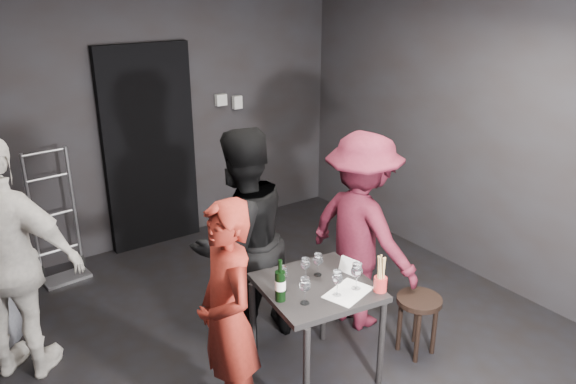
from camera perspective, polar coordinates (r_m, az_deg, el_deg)
floor at (r=4.42m, az=-0.36°, el=-16.42°), size 4.50×5.00×0.02m
wall_back at (r=5.91m, az=-14.35°, el=7.24°), size 4.50×0.04×2.70m
wall_right at (r=5.30m, az=20.18°, el=5.08°), size 0.04×5.00×2.70m
doorway at (r=5.93m, az=-13.88°, el=4.33°), size 0.95×0.10×2.10m
wallbox_upper at (r=6.18m, az=-6.83°, el=9.28°), size 0.12×0.06×0.12m
wallbox_lower at (r=6.28m, az=-5.19°, el=9.07°), size 0.10×0.06×0.14m
hand_truck at (r=5.77m, az=-22.05°, el=-5.93°), size 0.42×0.35×1.25m
tasting_table at (r=3.88m, az=2.93°, el=-10.64°), size 0.72×0.72×0.75m
stool at (r=4.38m, az=13.12°, el=-11.54°), size 0.33×0.33×0.47m
server_red at (r=3.48m, az=-6.21°, el=-12.50°), size 0.45×0.61×1.55m
woman_black at (r=4.14m, az=-4.82°, el=-3.42°), size 1.02×0.66×1.96m
man_maroon at (r=4.45m, az=7.53°, el=-3.32°), size 0.65×1.18×1.74m
bystander_cream at (r=4.20m, az=-26.79°, el=-4.54°), size 1.30×1.23×2.07m
tasting_mat at (r=3.76m, az=6.11°, el=-10.10°), size 0.37×0.30×0.00m
wine_glass_a at (r=3.58m, az=1.73°, el=-9.86°), size 0.09×0.09×0.20m
wine_glass_b at (r=3.71m, az=-0.56°, el=-8.72°), size 0.08×0.08×0.19m
wine_glass_c at (r=3.85m, az=1.78°, el=-7.70°), size 0.08×0.08×0.18m
wine_glass_d at (r=3.67m, az=5.03°, el=-9.10°), size 0.08×0.08×0.20m
wine_glass_e at (r=3.75m, az=6.99°, el=-8.37°), size 0.10×0.10×0.21m
wine_glass_f at (r=3.90m, az=3.07°, el=-7.26°), size 0.08×0.08×0.18m
wine_bottle at (r=3.61m, az=-0.79°, el=-9.42°), size 0.07×0.07×0.29m
breadstick_cup at (r=3.75m, az=9.42°, el=-8.24°), size 0.09×0.09×0.27m
reserved_card at (r=3.96m, az=6.16°, el=-7.48°), size 0.12×0.16×0.11m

